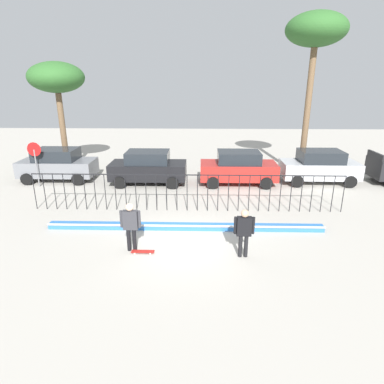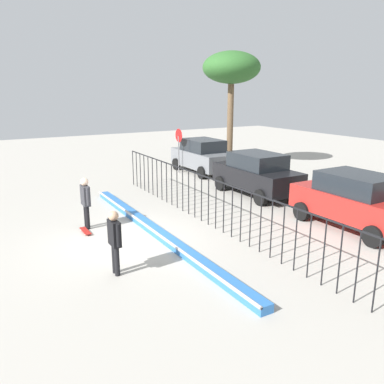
{
  "view_description": "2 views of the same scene",
  "coord_description": "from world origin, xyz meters",
  "views": [
    {
      "loc": [
        0.6,
        -10.89,
        5.67
      ],
      "look_at": [
        0.24,
        2.58,
        1.07
      ],
      "focal_mm": 30.61,
      "sensor_mm": 36.0,
      "label": 1
    },
    {
      "loc": [
        11.07,
        -4.0,
        4.62
      ],
      "look_at": [
        -0.28,
        2.58,
        1.19
      ],
      "focal_mm": 36.74,
      "sensor_mm": 36.0,
      "label": 2
    }
  ],
  "objects": [
    {
      "name": "parked_car_black",
      "position": [
        -2.39,
        7.16,
        0.97
      ],
      "size": [
        4.3,
        2.12,
        1.9
      ],
      "rotation": [
        0.0,
        0.0,
        -0.05
      ],
      "color": "black",
      "rests_on": "ground"
    },
    {
      "name": "bowl_coping_ledge",
      "position": [
        0.0,
        1.05,
        0.12
      ],
      "size": [
        11.0,
        0.4,
        0.27
      ],
      "color": "#2D6BB7",
      "rests_on": "ground"
    },
    {
      "name": "parked_car_silver",
      "position": [
        7.46,
        7.63,
        0.97
      ],
      "size": [
        4.3,
        2.12,
        1.9
      ],
      "rotation": [
        0.0,
        0.0,
        -0.05
      ],
      "color": "#B7BABF",
      "rests_on": "ground"
    },
    {
      "name": "parked_car_gray",
      "position": [
        -7.84,
        7.68,
        0.97
      ],
      "size": [
        4.3,
        2.12,
        1.9
      ],
      "rotation": [
        0.0,
        0.0,
        -0.07
      ],
      "color": "slate",
      "rests_on": "ground"
    },
    {
      "name": "skateboard",
      "position": [
        -1.38,
        -0.89,
        0.06
      ],
      "size": [
        0.8,
        0.2,
        0.07
      ],
      "rotation": [
        0.0,
        0.0,
        0.2
      ],
      "color": "#A51E19",
      "rests_on": "ground"
    },
    {
      "name": "stop_sign",
      "position": [
        -8.49,
        6.46,
        1.62
      ],
      "size": [
        0.76,
        0.07,
        2.5
      ],
      "color": "slate",
      "rests_on": "ground"
    },
    {
      "name": "ground_plane",
      "position": [
        0.0,
        0.0,
        0.0
      ],
      "size": [
        60.0,
        60.0,
        0.0
      ],
      "primitive_type": "plane",
      "color": "#ADA89E"
    },
    {
      "name": "parked_car_red",
      "position": [
        2.75,
        7.24,
        0.97
      ],
      "size": [
        4.3,
        2.12,
        1.9
      ],
      "rotation": [
        0.0,
        0.0,
        -0.0
      ],
      "color": "#B2231E",
      "rests_on": "ground"
    },
    {
      "name": "perimeter_fence",
      "position": [
        0.0,
        3.08,
        1.06
      ],
      "size": [
        14.04,
        0.04,
        1.71
      ],
      "color": "black",
      "rests_on": "ground"
    },
    {
      "name": "palm_tree_tall",
      "position": [
        6.86,
        9.06,
        8.12
      ],
      "size": [
        3.35,
        3.35,
        9.25
      ],
      "color": "brown",
      "rests_on": "ground"
    },
    {
      "name": "skateboarder",
      "position": [
        -1.78,
        -0.71,
        1.06
      ],
      "size": [
        0.71,
        0.27,
        1.77
      ],
      "rotation": [
        0.0,
        0.0,
        0.22
      ],
      "color": "black",
      "rests_on": "ground"
    },
    {
      "name": "camera_operator",
      "position": [
        2.05,
        -1.03,
        1.03
      ],
      "size": [
        0.69,
        0.26,
        1.71
      ],
      "rotation": [
        0.0,
        0.0,
        2.2
      ],
      "color": "black",
      "rests_on": "ground"
    },
    {
      "name": "palm_tree_short",
      "position": [
        -8.15,
        9.75,
        5.75
      ],
      "size": [
        3.32,
        3.32,
        6.77
      ],
      "color": "brown",
      "rests_on": "ground"
    }
  ]
}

